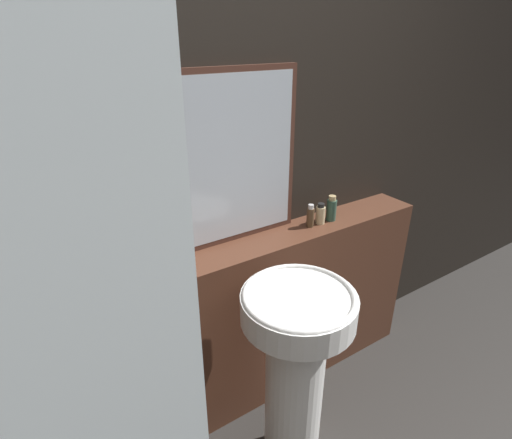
{
  "coord_description": "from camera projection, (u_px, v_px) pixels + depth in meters",
  "views": [
    {
      "loc": [
        -0.79,
        0.07,
        1.85
      ],
      "look_at": [
        0.04,
        1.35,
        1.14
      ],
      "focal_mm": 28.0,
      "sensor_mm": 36.0,
      "label": 1
    }
  ],
  "objects": [
    {
      "name": "wall_back",
      "position": [
        218.0,
        178.0,
        1.81
      ],
      "size": [
        8.0,
        0.06,
        2.5
      ],
      "color": "black",
      "rests_on": "ground_plane"
    },
    {
      "name": "vanity_counter",
      "position": [
        238.0,
        330.0,
        2.03
      ],
      "size": [
        2.23,
        0.23,
        0.95
      ],
      "color": "#512D1E",
      "rests_on": "ground_plane"
    },
    {
      "name": "pedestal_sink",
      "position": [
        295.0,
        364.0,
        1.69
      ],
      "size": [
        0.46,
        0.46,
        0.94
      ],
      "color": "white",
      "rests_on": "ground_plane"
    },
    {
      "name": "mirror",
      "position": [
        225.0,
        162.0,
        1.74
      ],
      "size": [
        0.74,
        0.03,
        0.78
      ],
      "color": "#47281E",
      "rests_on": "vanity_counter"
    },
    {
      "name": "towel_stack",
      "position": [
        124.0,
        271.0,
        1.56
      ],
      "size": [
        0.21,
        0.17,
        0.11
      ],
      "color": "silver",
      "rests_on": "vanity_counter"
    },
    {
      "name": "shampoo_bottle",
      "position": [
        310.0,
        216.0,
        2.02
      ],
      "size": [
        0.04,
        0.04,
        0.12
      ],
      "color": "#4C3823",
      "rests_on": "vanity_counter"
    },
    {
      "name": "conditioner_bottle",
      "position": [
        320.0,
        214.0,
        2.06
      ],
      "size": [
        0.05,
        0.05,
        0.11
      ],
      "color": "#C6B284",
      "rests_on": "vanity_counter"
    },
    {
      "name": "lotion_bottle",
      "position": [
        331.0,
        209.0,
        2.09
      ],
      "size": [
        0.05,
        0.05,
        0.14
      ],
      "color": "#2D4C3D",
      "rests_on": "vanity_counter"
    }
  ]
}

